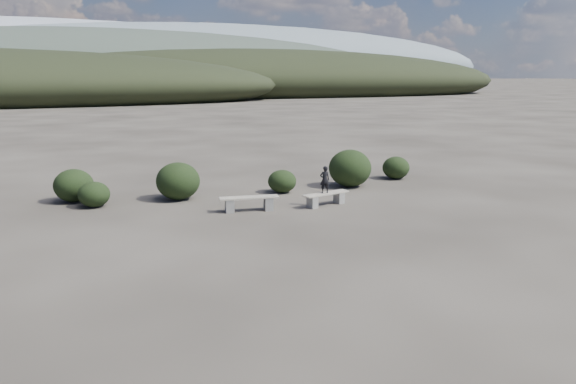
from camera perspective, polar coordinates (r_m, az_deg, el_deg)
name	(u,v)px	position (r m, az deg, el deg)	size (l,w,h in m)	color
ground	(368,261)	(14.01, 8.13, -6.92)	(1200.00, 1200.00, 0.00)	#2A2621
bench_left	(249,202)	(18.77, -3.97, -1.06)	(2.01, 0.68, 0.49)	slate
bench_right	(326,198)	(19.58, 3.88, -0.59)	(1.85, 0.84, 0.45)	slate
seated_person	(325,180)	(19.41, 3.76, 1.27)	(0.35, 0.23, 0.95)	black
shrub_a	(94,194)	(20.43, -19.11, -0.23)	(1.08, 1.08, 0.88)	black
shrub_b	(178,181)	(20.83, -11.11, 1.10)	(1.59, 1.59, 1.37)	black
shrub_c	(282,181)	(21.69, -0.60, 1.10)	(1.10, 1.10, 0.88)	black
shrub_d	(350,168)	(22.95, 6.31, 2.42)	(1.73, 1.73, 1.51)	black
shrub_e	(396,168)	(25.04, 10.91, 2.44)	(1.18, 1.18, 0.98)	black
shrub_f	(74,185)	(21.50, -20.94, 0.62)	(1.40, 1.40, 1.18)	black
mountain_ridges	(65,64)	(350.67, -21.69, 12.02)	(500.00, 400.00, 56.00)	black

